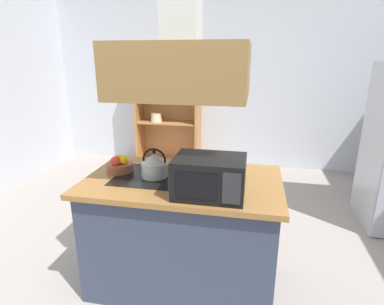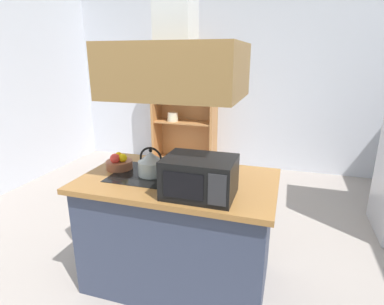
% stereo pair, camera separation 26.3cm
% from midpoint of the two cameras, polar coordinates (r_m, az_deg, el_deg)
% --- Properties ---
extents(ground_plane, '(7.80, 7.80, 0.00)m').
position_cam_midpoint_polar(ground_plane, '(2.81, 3.12, -22.17)').
color(ground_plane, gray).
extents(wall_back, '(6.00, 0.12, 2.70)m').
position_cam_midpoint_polar(wall_back, '(5.15, 11.93, 12.10)').
color(wall_back, silver).
rests_on(wall_back, ground).
extents(kitchen_island, '(1.47, 0.89, 0.90)m').
position_cam_midpoint_polar(kitchen_island, '(2.55, 0.61, -14.16)').
color(kitchen_island, '#333B51').
rests_on(kitchen_island, ground).
extents(range_hood, '(0.90, 0.70, 1.19)m').
position_cam_midpoint_polar(range_hood, '(2.17, 0.73, 17.55)').
color(range_hood, olive).
extents(dish_cabinet, '(1.05, 0.40, 1.84)m').
position_cam_midpoint_polar(dish_cabinet, '(5.21, 0.15, 6.56)').
color(dish_cabinet, '#AF733F').
rests_on(dish_cabinet, ground).
extents(kettle, '(0.20, 0.20, 0.22)m').
position_cam_midpoint_polar(kettle, '(2.38, -4.42, -2.09)').
color(kettle, '#B3BEBA').
rests_on(kettle, kitchen_island).
extents(cutting_board, '(0.35, 0.26, 0.02)m').
position_cam_midpoint_polar(cutting_board, '(2.43, 4.82, -3.80)').
color(cutting_board, tan).
rests_on(cutting_board, kitchen_island).
extents(microwave, '(0.46, 0.35, 0.26)m').
position_cam_midpoint_polar(microwave, '(2.03, 5.14, -4.55)').
color(microwave, black).
rests_on(microwave, kitchen_island).
extents(fruit_bowl, '(0.21, 0.21, 0.14)m').
position_cam_midpoint_polar(fruit_bowl, '(2.56, -10.41, -1.95)').
color(fruit_bowl, brown).
rests_on(fruit_bowl, kitchen_island).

